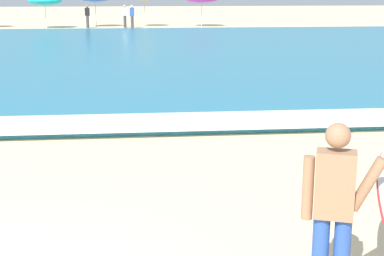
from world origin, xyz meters
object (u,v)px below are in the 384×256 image
Objects in this scene: beach_umbrella_5 at (202,0)px; beachgoer_near_row_right at (125,15)px; beachgoer_near_row_left at (87,16)px; beachgoer_near_row_mid at (132,16)px; surfer_with_board at (363,203)px; beach_umbrella_2 at (45,1)px.

beach_umbrella_5 reaches higher than beachgoer_near_row_right.
beachgoer_near_row_mid is (3.08, -0.64, 0.00)m from beachgoer_near_row_left.
surfer_with_board reaches higher than beachgoer_near_row_left.
beachgoer_near_row_mid is 0.85m from beachgoer_near_row_right.
beachgoer_near_row_right is at bearing 3.86° from beach_umbrella_2.
beach_umbrella_5 is 5.56m from beachgoer_near_row_right.
surfer_with_board is 1.50× the size of beachgoer_near_row_right.
beach_umbrella_5 is at bearing 12.61° from beachgoer_near_row_mid.
beachgoer_near_row_right is at bearing 93.86° from surfer_with_board.
surfer_with_board is 36.21m from beachgoer_near_row_mid.
beachgoer_near_row_left is (2.79, 0.31, -1.01)m from beach_umbrella_2.
beach_umbrella_5 is at bearing 85.46° from surfer_with_board.
surfer_with_board is 1.04× the size of beach_umbrella_2.
surfer_with_board is at bearing -86.14° from beachgoer_near_row_right.
beach_umbrella_2 is at bearing -175.86° from beach_umbrella_5.
beachgoer_near_row_right is (-0.51, 0.68, 0.00)m from beachgoer_near_row_mid.
surfer_with_board is 37.14m from beachgoer_near_row_left.
surfer_with_board is 37.32m from beach_umbrella_2.
beachgoer_near_row_right is (5.37, 0.36, -1.01)m from beach_umbrella_2.
beachgoer_near_row_mid is (-1.98, 36.16, -0.18)m from surfer_with_board.
beachgoer_near_row_left is at bearing -176.65° from beach_umbrella_5.
beach_umbrella_2 is at bearing -176.14° from beachgoer_near_row_right.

